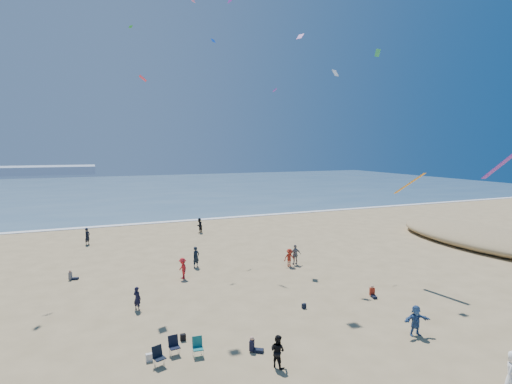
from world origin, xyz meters
name	(u,v)px	position (x,y,z in m)	size (l,w,h in m)	color
ocean	(120,189)	(0.00, 95.00, 0.03)	(220.00, 100.00, 0.06)	#476B84
surf_line	(144,224)	(0.00, 45.00, 0.04)	(220.00, 1.20, 0.08)	white
standing_flyers	(252,287)	(3.72, 12.81, 0.90)	(28.22, 45.08, 1.93)	red
seated_group	(269,329)	(2.48, 7.17, 0.42)	(21.42, 26.77, 0.84)	silver
chair_cluster	(178,350)	(-2.90, 6.67, 0.50)	(2.71, 1.51, 1.00)	black
white_tote	(149,357)	(-4.27, 7.06, 0.20)	(0.35, 0.20, 0.40)	silver
black_backpack	(183,337)	(-2.22, 8.57, 0.19)	(0.30, 0.22, 0.38)	black
navy_bag	(304,306)	(6.30, 9.91, 0.17)	(0.28, 0.18, 0.34)	black
kites_aloft	(329,78)	(9.49, 12.39, 15.81)	(45.57, 43.70, 27.35)	#C9E635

